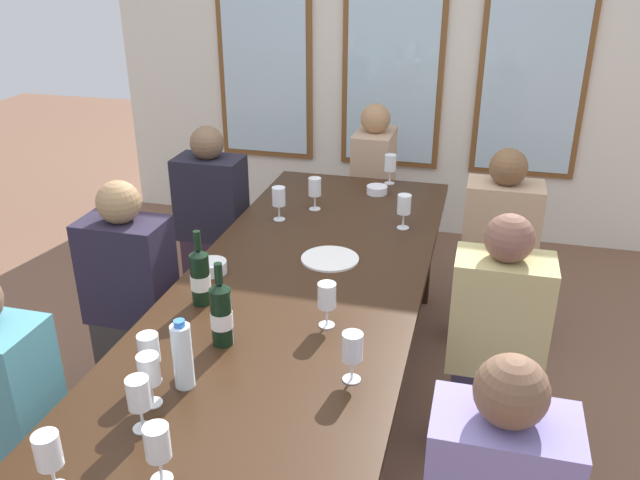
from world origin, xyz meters
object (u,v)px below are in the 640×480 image
(wine_glass_10, at_px, (48,452))
(seated_person_1, at_px, (495,348))
(wine_glass_3, at_px, (315,188))
(wine_glass_0, at_px, (390,164))
(wine_glass_7, at_px, (327,297))
(wine_glass_1, at_px, (149,371))
(wine_glass_5, at_px, (352,349))
(wine_bottle_1, at_px, (200,276))
(wine_glass_8, at_px, (157,444))
(seated_person_2, at_px, (213,224))
(wine_glass_6, at_px, (149,349))
(water_bottle, at_px, (183,355))
(wine_bottle_0, at_px, (221,314))
(tasting_bowl_1, at_px, (377,190))
(seated_person_0, at_px, (132,302))
(wine_glass_2, at_px, (139,396))
(wine_glass_4, at_px, (279,197))
(wine_glass_9, at_px, (404,205))
(seated_person_4, at_px, (2,426))
(tasting_bowl_0, at_px, (212,267))
(white_plate_0, at_px, (330,259))
(seated_person_3, at_px, (497,256))
(seated_person_6, at_px, (373,192))
(dining_table, at_px, (303,292))

(wine_glass_10, distance_m, seated_person_1, 1.73)
(wine_glass_3, xyz_separation_m, wine_glass_10, (-0.15, -2.06, 0.00))
(wine_glass_0, height_order, wine_glass_7, same)
(wine_glass_1, bearing_deg, wine_glass_5, 25.55)
(wine_bottle_1, bearing_deg, wine_glass_3, 80.80)
(wine_glass_8, height_order, seated_person_2, seated_person_2)
(wine_glass_0, distance_m, wine_glass_8, 2.48)
(wine_glass_6, xyz_separation_m, seated_person_2, (-0.54, 1.73, -0.34))
(water_bottle, bearing_deg, wine_glass_8, -73.63)
(wine_glass_0, bearing_deg, wine_bottle_0, -99.50)
(tasting_bowl_1, distance_m, seated_person_0, 1.48)
(wine_glass_2, distance_m, wine_glass_4, 1.61)
(wine_glass_2, relative_size, seated_person_0, 0.16)
(wine_glass_9, xyz_separation_m, seated_person_0, (-1.14, -0.67, -0.34))
(seated_person_1, distance_m, seated_person_4, 1.86)
(wine_bottle_0, relative_size, wine_glass_9, 1.80)
(wine_glass_5, height_order, seated_person_4, seated_person_4)
(wine_glass_6, bearing_deg, wine_glass_9, 67.19)
(wine_glass_0, bearing_deg, wine_glass_7, -89.26)
(tasting_bowl_0, relative_size, wine_glass_8, 0.73)
(wine_glass_5, relative_size, wine_glass_10, 1.00)
(water_bottle, height_order, wine_glass_10, water_bottle)
(tasting_bowl_0, distance_m, seated_person_1, 1.23)
(wine_glass_4, bearing_deg, wine_glass_10, -90.27)
(white_plate_0, xyz_separation_m, wine_glass_9, (0.27, 0.44, 0.12))
(seated_person_3, xyz_separation_m, seated_person_6, (-0.81, 0.81, 0.00))
(wine_glass_1, bearing_deg, wine_glass_2, -76.61)
(wine_glass_0, distance_m, wine_glass_10, 2.61)
(tasting_bowl_1, relative_size, water_bottle, 0.49)
(wine_glass_3, bearing_deg, seated_person_2, 167.67)
(wine_glass_7, xyz_separation_m, seated_person_4, (-1.00, -0.57, -0.34))
(wine_bottle_0, height_order, wine_glass_2, wine_bottle_0)
(wine_bottle_1, height_order, wine_glass_5, wine_bottle_1)
(wine_bottle_1, xyz_separation_m, seated_person_4, (-0.48, -0.61, -0.33))
(tasting_bowl_0, height_order, wine_glass_1, wine_glass_1)
(wine_glass_8, height_order, wine_glass_10, same)
(white_plate_0, height_order, seated_person_6, seated_person_6)
(dining_table, height_order, wine_glass_7, wine_glass_7)
(wine_glass_3, bearing_deg, tasting_bowl_0, -106.12)
(tasting_bowl_0, relative_size, water_bottle, 0.53)
(tasting_bowl_0, distance_m, wine_glass_0, 1.44)
(wine_glass_0, distance_m, seated_person_4, 2.42)
(wine_glass_4, height_order, seated_person_1, seated_person_1)
(wine_glass_10, relative_size, seated_person_4, 0.16)
(wine_bottle_0, relative_size, wine_glass_5, 1.80)
(tasting_bowl_1, bearing_deg, wine_glass_1, -99.75)
(wine_bottle_0, bearing_deg, seated_person_3, 56.41)
(wine_glass_3, xyz_separation_m, seated_person_0, (-0.66, -0.80, -0.33))
(white_plate_0, bearing_deg, seated_person_0, -165.43)
(wine_glass_7, relative_size, seated_person_1, 0.16)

